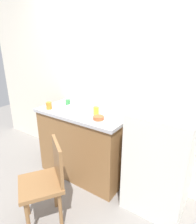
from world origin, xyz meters
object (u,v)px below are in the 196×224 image
at_px(cup_orange, 49,106).
at_px(cup_yellow, 96,111).
at_px(terracotta_bowl, 99,118).
at_px(refrigerator, 159,161).
at_px(chair, 46,180).
at_px(dish_tray, 77,109).
at_px(cup_green, 68,102).

bearing_deg(cup_orange, cup_yellow, 16.26).
bearing_deg(terracotta_bowl, refrigerator, 12.20).
height_order(cup_yellow, cup_orange, cup_yellow).
xyz_separation_m(chair, dish_tray, (-0.27, 0.80, 0.46)).
bearing_deg(cup_green, refrigerator, -2.77).
xyz_separation_m(refrigerator, cup_yellow, (-0.81, -0.03, 0.42)).
distance_m(terracotta_bowl, cup_orange, 0.75).
distance_m(refrigerator, cup_green, 1.42).
bearing_deg(chair, cup_green, 153.90).
xyz_separation_m(chair, cup_orange, (-0.61, 0.64, 0.48)).
xyz_separation_m(cup_yellow, cup_orange, (-0.63, -0.18, -0.00)).
height_order(dish_tray, cup_green, cup_green).
bearing_deg(chair, cup_yellow, 122.62).
xyz_separation_m(refrigerator, cup_green, (-1.36, 0.07, 0.41)).
height_order(dish_tray, terracotta_bowl, dish_tray).
xyz_separation_m(cup_yellow, cup_green, (-0.55, 0.10, -0.01)).
relative_size(dish_tray, terracotta_bowl, 2.27).
relative_size(refrigerator, chair, 1.26).
relative_size(cup_orange, cup_green, 1.27).
relative_size(chair, cup_orange, 9.56).
bearing_deg(cup_yellow, terracotta_bowl, -45.66).
bearing_deg(refrigerator, dish_tray, -177.24).
height_order(terracotta_bowl, cup_green, cup_green).
distance_m(refrigerator, cup_yellow, 0.91).
relative_size(terracotta_bowl, cup_yellow, 1.27).
bearing_deg(cup_yellow, cup_green, 170.13).
height_order(refrigerator, cup_orange, refrigerator).
distance_m(chair, cup_orange, 1.01).
distance_m(cup_orange, cup_green, 0.29).
bearing_deg(cup_orange, terracotta_bowl, 4.83).
distance_m(dish_tray, cup_orange, 0.37).
relative_size(dish_tray, cup_green, 3.83).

